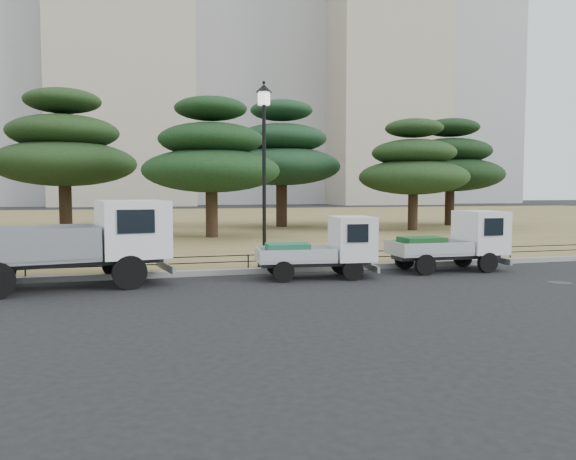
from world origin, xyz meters
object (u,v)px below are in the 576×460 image
object	(u,v)px
truck_large	(78,239)
truck_kei_rear	(455,241)
truck_kei_front	(325,247)
street_lamp	(264,144)

from	to	relation	value
truck_large	truck_kei_rear	bearing A→B (deg)	-9.68
truck_kei_front	truck_kei_rear	world-z (taller)	truck_kei_rear
truck_kei_front	truck_kei_rear	xyz separation A→B (m)	(4.27, 0.25, 0.05)
truck_kei_rear	street_lamp	size ratio (longest dim) A/B	0.65
truck_kei_front	truck_kei_rear	bearing A→B (deg)	9.44
truck_kei_front	truck_large	bearing A→B (deg)	-176.11
truck_kei_rear	truck_large	bearing A→B (deg)	-178.44
truck_large	truck_kei_rear	xyz separation A→B (m)	(10.71, 0.01, -0.30)
truck_large	truck_kei_front	bearing A→B (deg)	-11.90
truck_large	truck_kei_front	distance (m)	6.45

